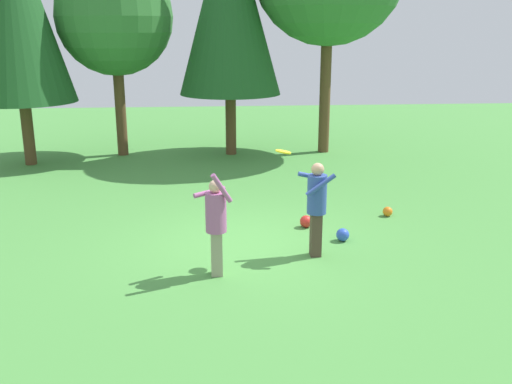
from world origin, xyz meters
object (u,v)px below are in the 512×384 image
frisbee (283,152)px  person_catcher (317,202)px  person_thrower (216,219)px  ball_orange (388,212)px  ball_blue (343,235)px  tree_far_left (14,5)px  tree_left (115,17)px  ball_red (306,221)px  tree_center (229,1)px

frisbee → person_catcher: bearing=6.5°
person_thrower → ball_orange: 4.73m
ball_blue → tree_far_left: 11.48m
tree_left → ball_blue: bearing=-57.5°
frisbee → ball_blue: 2.32m
ball_red → ball_blue: ball_red is taller
tree_center → tree_far_left: tree_center is taller
person_thrower → tree_center: bearing=58.0°
frisbee → ball_red: size_ratio=1.29×
person_thrower → frisbee: size_ratio=5.49×
ball_blue → tree_center: bearing=102.6°
tree_center → person_catcher: bearing=-82.5°
tree_far_left → person_catcher: bearing=-47.3°
person_catcher → ball_blue: bearing=-140.9°
ball_red → tree_far_left: size_ratio=0.03×
ball_blue → tree_far_left: (-7.84, 7.12, 4.41)m
person_catcher → ball_red: (0.08, 1.50, -0.88)m
frisbee → tree_center: 9.29m
person_thrower → ball_blue: size_ratio=7.15×
frisbee → ball_red: (0.69, 1.57, -1.80)m
frisbee → ball_red: 2.48m
ball_blue → person_catcher: bearing=-134.4°
ball_red → ball_orange: bearing=16.9°
person_thrower → ball_orange: bearing=8.2°
person_catcher → tree_far_left: (-7.19, 7.79, 3.53)m
person_thrower → tree_center: size_ratio=0.24×
frisbee → ball_orange: 3.81m
frisbee → ball_red: bearing=66.2°
person_thrower → tree_center: tree_center is taller
ball_orange → tree_left: bearing=133.8°
tree_left → tree_far_left: bearing=-155.8°
person_thrower → ball_red: 2.99m
person_catcher → ball_red: 1.74m
frisbee → person_thrower: bearing=-151.7°
person_thrower → tree_left: (-2.86, 9.64, 3.28)m
ball_red → tree_far_left: 10.58m
tree_far_left → tree_center: bearing=9.2°
tree_far_left → ball_red: bearing=-40.9°
frisbee → ball_blue: frisbee is taller
ball_orange → person_catcher: bearing=-133.5°
ball_blue → tree_far_left: tree_far_left is taller
tree_left → ball_red: bearing=-57.7°
frisbee → ball_orange: (2.58, 2.14, -1.82)m
ball_red → ball_blue: bearing=-55.6°
ball_orange → tree_left: size_ratio=0.03×
person_catcher → ball_blue: 1.29m
person_catcher → frisbee: size_ratio=5.22×
person_thrower → ball_red: size_ratio=7.09×
ball_blue → tree_center: size_ratio=0.03×
ball_blue → tree_left: 10.65m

